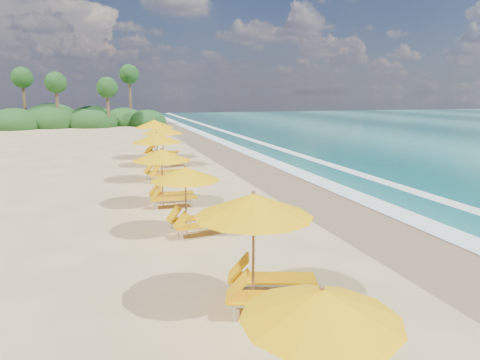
# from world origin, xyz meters

# --- Properties ---
(ground) EXTENTS (160.00, 160.00, 0.00)m
(ground) POSITION_xyz_m (0.00, 0.00, 0.00)
(ground) COLOR #D1B57A
(ground) RESTS_ON ground
(wet_sand) EXTENTS (4.00, 160.00, 0.01)m
(wet_sand) POSITION_xyz_m (4.00, 0.00, 0.01)
(wet_sand) COLOR #816A4C
(wet_sand) RESTS_ON ground
(surf_foam) EXTENTS (4.00, 160.00, 0.01)m
(surf_foam) POSITION_xyz_m (6.70, 0.00, 0.03)
(surf_foam) COLOR white
(surf_foam) RESTS_ON ground
(station_1) EXTENTS (2.61, 2.53, 2.11)m
(station_1) POSITION_xyz_m (-2.18, -10.95, 1.18)
(station_1) COLOR olive
(station_1) RESTS_ON ground
(station_2) EXTENTS (3.18, 3.10, 2.50)m
(station_2) POSITION_xyz_m (-1.79, -7.32, 1.40)
(station_2) COLOR olive
(station_2) RESTS_ON ground
(station_3) EXTENTS (2.55, 2.40, 2.22)m
(station_3) POSITION_xyz_m (-2.26, -2.05, 1.24)
(station_3) COLOR olive
(station_3) RESTS_ON ground
(station_4) EXTENTS (2.53, 2.34, 2.31)m
(station_4) POSITION_xyz_m (-2.49, 1.73, 1.29)
(station_4) COLOR olive
(station_4) RESTS_ON ground
(station_5) EXTENTS (2.98, 2.84, 2.51)m
(station_5) POSITION_xyz_m (-2.07, 6.73, 1.40)
(station_5) COLOR olive
(station_5) RESTS_ON ground
(station_6) EXTENTS (3.20, 3.12, 2.54)m
(station_6) POSITION_xyz_m (-1.20, 11.23, 1.42)
(station_6) COLOR olive
(station_6) RESTS_ON ground
(station_7) EXTENTS (3.49, 3.45, 2.68)m
(station_7) POSITION_xyz_m (-1.31, 14.48, 1.50)
(station_7) COLOR olive
(station_7) RESTS_ON ground
(treeline) EXTENTS (25.80, 8.80, 9.74)m
(treeline) POSITION_xyz_m (-9.94, 45.51, 1.00)
(treeline) COLOR #163D14
(treeline) RESTS_ON ground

